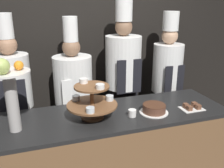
{
  "coord_description": "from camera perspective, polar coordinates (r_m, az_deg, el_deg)",
  "views": [
    {
      "loc": [
        -0.69,
        -1.64,
        1.88
      ],
      "look_at": [
        0.0,
        0.44,
        1.14
      ],
      "focal_mm": 40.0,
      "sensor_mm": 36.0,
      "label": 1
    }
  ],
  "objects": [
    {
      "name": "cake_round",
      "position": [
        2.34,
        9.58,
        -5.6
      ],
      "size": [
        0.27,
        0.27,
        0.08
      ],
      "color": "white",
      "rests_on": "buffet_counter"
    },
    {
      "name": "chef_right",
      "position": [
        3.16,
        12.4,
        1.38
      ],
      "size": [
        0.36,
        0.36,
        1.76
      ],
      "color": "#38332D",
      "rests_on": "ground_plane"
    },
    {
      "name": "chef_center_left",
      "position": [
        2.8,
        -8.76,
        -2.08
      ],
      "size": [
        0.42,
        0.42,
        1.73
      ],
      "color": "#28282D",
      "rests_on": "ground_plane"
    },
    {
      "name": "wall_back",
      "position": [
        3.1,
        -5.28,
        9.58
      ],
      "size": [
        10.0,
        0.06,
        2.8
      ],
      "color": "black",
      "rests_on": "ground_plane"
    },
    {
      "name": "buffet_counter",
      "position": [
        2.54,
        0.73,
        -15.76
      ],
      "size": [
        2.13,
        0.69,
        0.89
      ],
      "color": "brown",
      "rests_on": "ground_plane"
    },
    {
      "name": "chef_center_right",
      "position": [
        2.9,
        2.53,
        1.64
      ],
      "size": [
        0.41,
        0.41,
        1.9
      ],
      "color": "black",
      "rests_on": "ground_plane"
    },
    {
      "name": "chef_left",
      "position": [
        2.76,
        -21.54,
        -2.45
      ],
      "size": [
        0.37,
        0.37,
        1.77
      ],
      "color": "black",
      "rests_on": "ground_plane"
    },
    {
      "name": "tiered_stand",
      "position": [
        2.17,
        -4.59,
        -3.73
      ],
      "size": [
        0.44,
        0.44,
        0.34
      ],
      "color": "brown",
      "rests_on": "buffet_counter"
    },
    {
      "name": "cup_white",
      "position": [
        2.25,
        4.63,
        -6.62
      ],
      "size": [
        0.07,
        0.07,
        0.06
      ],
      "color": "white",
      "rests_on": "buffet_counter"
    },
    {
      "name": "cake_square_tray",
      "position": [
        2.51,
        17.77,
        -5.06
      ],
      "size": [
        0.21,
        0.15,
        0.05
      ],
      "color": "white",
      "rests_on": "buffet_counter"
    },
    {
      "name": "fruit_pedestal",
      "position": [
        2.02,
        -22.47,
        -0.51
      ],
      "size": [
        0.32,
        0.32,
        0.61
      ],
      "color": "#B2ADA8",
      "rests_on": "buffet_counter"
    }
  ]
}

